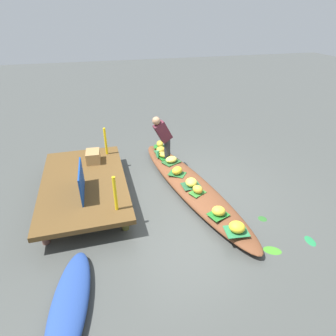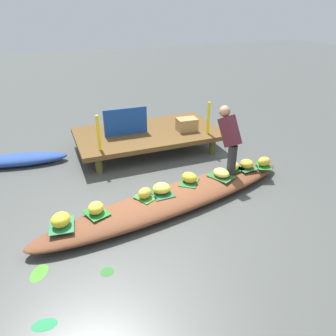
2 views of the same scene
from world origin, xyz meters
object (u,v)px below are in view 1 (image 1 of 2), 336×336
Objects in this scene: banana_bunch_0 at (171,159)px; banana_bunch_1 at (237,227)px; banana_bunch_5 at (191,182)px; moored_boat at (70,305)px; banana_bunch_8 at (160,144)px; water_bottle at (158,154)px; banana_bunch_3 at (219,211)px; market_banner at (81,181)px; vendor_person at (163,135)px; produce_crate at (93,157)px; banana_bunch_4 at (161,150)px; vendor_boat at (190,185)px; banana_bunch_7 at (198,189)px; banana_bunch_2 at (177,171)px; banana_bunch_6 at (163,155)px.

banana_bunch_1 is at bearing -171.56° from banana_bunch_0.
banana_bunch_0 is 1.07× the size of banana_bunch_5.
moored_boat is 4.20m from banana_bunch_0.
water_bottle is at bearing 161.32° from banana_bunch_8.
banana_bunch_3 is 2.70m from water_bottle.
market_banner reaches higher than banana_bunch_5.
vendor_person reaches higher than banana_bunch_3.
banana_bunch_0 is at bearing 6.09° from banana_bunch_5.
banana_bunch_5 is at bearing -40.21° from moored_boat.
produce_crate is at bearing 94.81° from water_bottle.
banana_bunch_4 is at bearing 11.26° from banana_bunch_0.
vendor_boat is 1.84m from banana_bunch_1.
banana_bunch_8 is 0.66m from water_bottle.
banana_bunch_7 is (1.31, 0.25, -0.01)m from banana_bunch_1.
water_bottle is at bearing 39.14° from banana_bunch_0.
produce_crate is at bearing 90.18° from vendor_person.
banana_bunch_2 is 0.23× the size of vendor_person.
vendor_person is (3.01, 0.58, 0.58)m from banana_bunch_1.
vendor_person is (0.82, 0.13, 0.59)m from banana_bunch_2.
moored_boat is 8.37× the size of banana_bunch_7.
banana_bunch_2 is 1.59m from banana_bunch_8.
banana_bunch_6 is at bearing -85.92° from produce_crate.
banana_bunch_3 is at bearing -167.77° from water_bottle.
banana_bunch_0 is at bearing -60.86° from market_banner.
moored_boat is at bearing 139.34° from banana_bunch_2.
moored_boat is at bearing 150.16° from water_bottle.
vendor_boat reaches higher than moored_boat.
vendor_boat is 20.48× the size of banana_bunch_7.
market_banner is at bearing 130.67° from banana_bunch_4.
banana_bunch_3 is (-1.30, -0.11, 0.22)m from vendor_boat.
banana_bunch_7 is at bearing -172.58° from banana_bunch_5.
market_banner is 1.38m from produce_crate.
banana_bunch_3 is 1.04× the size of banana_bunch_8.
banana_bunch_4 is (0.62, 0.12, 0.01)m from banana_bunch_0.
banana_bunch_3 reaches higher than moored_boat.
market_banner is at bearing 57.45° from banana_bunch_1.
vendor_boat is 3.56m from moored_boat.
banana_bunch_0 is (1.00, 0.18, 0.20)m from vendor_boat.
banana_bunch_2 is at bearing -175.58° from banana_bunch_4.
banana_bunch_7 is 1.83m from vendor_person.
banana_bunch_7 is at bearing 167.26° from vendor_boat.
banana_bunch_0 is 1.95m from produce_crate.
banana_bunch_6 is at bearing -11.63° from vendor_person.
market_banner is at bearing 81.65° from banana_bunch_7.
water_bottle is at bearing 85.41° from banana_bunch_6.
banana_bunch_6 reaches higher than vendor_boat.
vendor_person reaches higher than market_banner.
banana_bunch_2 is 2.25m from market_banner.
produce_crate is at bearing 49.73° from vendor_boat.
vendor_person is at bearing 38.03° from banana_bunch_0.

